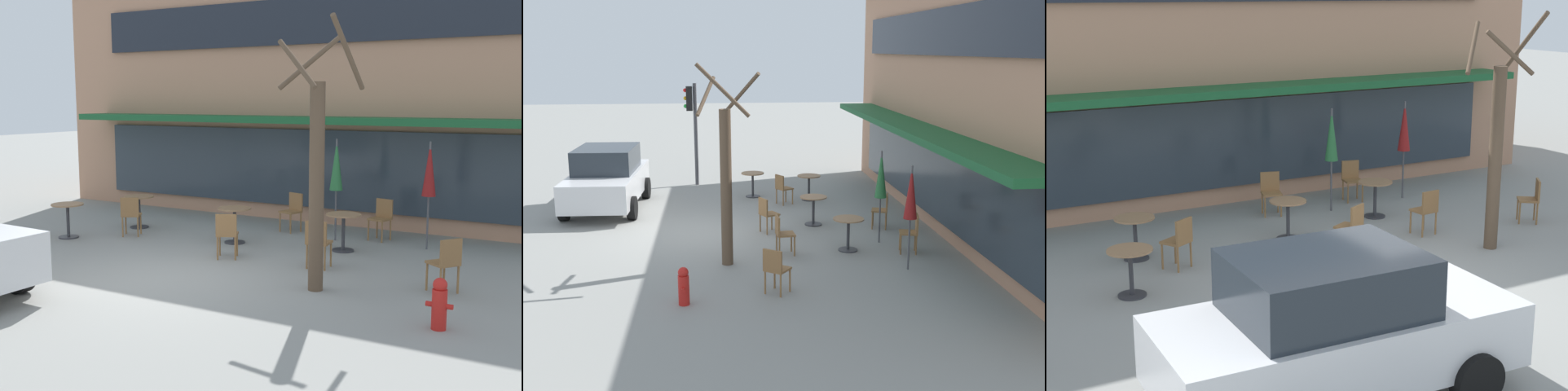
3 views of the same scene
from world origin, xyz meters
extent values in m
plane|color=gray|center=(0.00, 0.00, 0.00)|extent=(80.00, 80.00, 0.00)
cube|color=tan|center=(0.00, 10.00, 3.40)|extent=(16.01, 8.00, 6.80)
cube|color=#19592D|center=(0.00, 5.45, 2.55)|extent=(13.60, 1.10, 0.16)
cube|color=#2D3842|center=(0.00, 5.94, 1.35)|extent=(12.80, 0.10, 1.90)
cylinder|color=#333338|center=(-3.37, 3.33, 0.01)|extent=(0.44, 0.44, 0.03)
cylinder|color=#333338|center=(-3.37, 3.33, 0.38)|extent=(0.07, 0.07, 0.70)
cylinder|color=#99704C|center=(-3.37, 3.33, 0.74)|extent=(0.70, 0.70, 0.03)
cylinder|color=#333338|center=(-0.50, 3.03, 0.01)|extent=(0.44, 0.44, 0.03)
cylinder|color=#333338|center=(-0.50, 3.03, 0.38)|extent=(0.07, 0.07, 0.70)
cylinder|color=#99704C|center=(-0.50, 3.03, 0.74)|extent=(0.70, 0.70, 0.03)
cylinder|color=#333338|center=(1.79, 3.49, 0.01)|extent=(0.44, 0.44, 0.03)
cylinder|color=#333338|center=(1.79, 3.49, 0.38)|extent=(0.07, 0.07, 0.70)
cylinder|color=#99704C|center=(1.79, 3.49, 0.74)|extent=(0.70, 0.70, 0.03)
cylinder|color=#333338|center=(-3.97, 1.66, 0.01)|extent=(0.44, 0.44, 0.03)
cylinder|color=#333338|center=(-3.97, 1.66, 0.38)|extent=(0.07, 0.07, 0.70)
cylinder|color=#99704C|center=(-3.97, 1.66, 0.74)|extent=(0.70, 0.70, 0.03)
cylinder|color=#4C4C51|center=(3.21, 4.48, 1.10)|extent=(0.04, 0.04, 2.20)
cone|color=maroon|center=(3.21, 4.48, 1.65)|extent=(0.28, 0.28, 1.10)
cylinder|color=#4C4C51|center=(1.25, 4.35, 1.10)|extent=(0.04, 0.04, 2.20)
cone|color=#286B38|center=(1.25, 4.35, 1.65)|extent=(0.28, 0.28, 1.10)
cylinder|color=olive|center=(-0.14, 1.92, 0.23)|extent=(0.04, 0.04, 0.45)
cylinder|color=olive|center=(0.16, 2.07, 0.23)|extent=(0.04, 0.04, 0.45)
cylinder|color=olive|center=(0.01, 1.61, 0.23)|extent=(0.04, 0.04, 0.45)
cylinder|color=olive|center=(0.31, 1.76, 0.23)|extent=(0.04, 0.04, 0.45)
cube|color=olive|center=(0.08, 1.84, 0.47)|extent=(0.54, 0.54, 0.04)
cube|color=olive|center=(0.16, 1.68, 0.69)|extent=(0.38, 0.21, 0.40)
cylinder|color=olive|center=(1.74, 2.20, 0.23)|extent=(0.04, 0.04, 0.45)
cylinder|color=olive|center=(2.08, 2.23, 0.23)|extent=(0.04, 0.04, 0.45)
cylinder|color=olive|center=(1.77, 1.86, 0.23)|extent=(0.04, 0.04, 0.45)
cylinder|color=olive|center=(2.11, 1.89, 0.23)|extent=(0.04, 0.04, 0.45)
cube|color=olive|center=(1.92, 2.04, 0.47)|extent=(0.44, 0.44, 0.04)
cube|color=olive|center=(1.94, 1.87, 0.69)|extent=(0.40, 0.08, 0.40)
cylinder|color=olive|center=(0.10, 4.46, 0.23)|extent=(0.04, 0.04, 0.45)
cylinder|color=olive|center=(-0.23, 4.56, 0.23)|extent=(0.04, 0.04, 0.45)
cylinder|color=olive|center=(0.20, 4.79, 0.23)|extent=(0.04, 0.04, 0.45)
cylinder|color=olive|center=(-0.13, 4.88, 0.23)|extent=(0.04, 0.04, 0.45)
cube|color=olive|center=(-0.01, 4.67, 0.47)|extent=(0.50, 0.50, 0.04)
cube|color=olive|center=(0.04, 4.84, 0.69)|extent=(0.39, 0.15, 0.40)
cylinder|color=olive|center=(4.02, 1.61, 0.23)|extent=(0.04, 0.04, 0.45)
cylinder|color=olive|center=(4.22, 1.88, 0.23)|extent=(0.04, 0.04, 0.45)
cylinder|color=olive|center=(4.29, 1.41, 0.23)|extent=(0.04, 0.04, 0.45)
cylinder|color=olive|center=(4.49, 1.68, 0.23)|extent=(0.04, 0.04, 0.45)
cube|color=olive|center=(4.26, 1.64, 0.47)|extent=(0.56, 0.56, 0.04)
cube|color=olive|center=(4.40, 1.54, 0.69)|extent=(0.27, 0.34, 0.40)
cylinder|color=olive|center=(-3.15, 2.60, 0.23)|extent=(0.04, 0.04, 0.45)
cylinder|color=olive|center=(-2.85, 2.77, 0.23)|extent=(0.04, 0.04, 0.45)
cylinder|color=olive|center=(-2.98, 2.30, 0.23)|extent=(0.04, 0.04, 0.45)
cylinder|color=olive|center=(-2.68, 2.47, 0.23)|extent=(0.04, 0.04, 0.45)
cube|color=olive|center=(-2.91, 2.53, 0.47)|extent=(0.55, 0.55, 0.04)
cube|color=olive|center=(-2.82, 2.38, 0.69)|extent=(0.37, 0.23, 0.40)
cylinder|color=olive|center=(2.21, 4.60, 0.23)|extent=(0.04, 0.04, 0.45)
cylinder|color=olive|center=(1.88, 4.68, 0.23)|extent=(0.04, 0.04, 0.45)
cylinder|color=olive|center=(2.29, 4.93, 0.23)|extent=(0.04, 0.04, 0.45)
cylinder|color=olive|center=(1.96, 5.01, 0.23)|extent=(0.04, 0.04, 0.45)
cube|color=olive|center=(2.09, 4.80, 0.47)|extent=(0.48, 0.48, 0.04)
cube|color=olive|center=(2.12, 4.98, 0.69)|extent=(0.40, 0.13, 0.40)
cube|color=silver|center=(-2.88, -2.58, 0.70)|extent=(4.27, 1.97, 0.76)
cube|color=#232B33|center=(-3.03, -2.57, 1.42)|extent=(2.16, 1.69, 0.68)
cylinder|color=black|center=(-1.54, -1.73, 0.32)|extent=(0.65, 0.25, 0.64)
cylinder|color=black|center=(-1.61, -3.53, 0.32)|extent=(0.65, 0.25, 0.64)
cylinder|color=black|center=(-4.14, -1.62, 0.32)|extent=(0.65, 0.25, 0.64)
cylinder|color=brown|center=(2.47, 0.74, 1.65)|extent=(0.24, 0.24, 3.30)
cylinder|color=brown|center=(2.97, 0.70, 3.71)|extent=(0.16, 1.07, 1.07)
cylinder|color=brown|center=(2.14, 1.11, 3.61)|extent=(0.83, 0.74, 0.88)
cylinder|color=brown|center=(2.30, 0.36, 3.56)|extent=(0.84, 0.43, 0.77)
camera|label=1|loc=(6.76, -8.50, 3.04)|focal=45.00mm
camera|label=2|loc=(15.83, 0.55, 4.50)|focal=45.00mm
camera|label=3|loc=(-7.32, -9.70, 4.57)|focal=55.00mm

